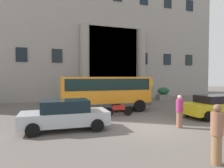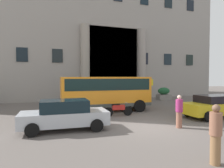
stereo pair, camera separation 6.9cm
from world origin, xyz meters
The scene contains 12 objects.
ground_plane centered at (0.00, 0.00, -0.06)m, with size 80.00×64.00×0.12m, color #5E5651.
office_building_facade centered at (0.01, 17.48, 10.90)m, with size 34.22×9.75×21.83m.
orange_minibus centered at (-0.54, 5.50, 1.56)m, with size 6.73×2.89×2.60m.
bus_stop_sign centered at (4.57, 7.47, 1.48)m, with size 0.44×0.08×2.37m.
hedge_planter_far_west centered at (-0.47, 10.61, 0.71)m, with size 2.03×0.70×1.48m.
hedge_planter_entrance_left centered at (3.77, 10.69, 0.61)m, with size 2.05×0.95×1.25m.
hedge_planter_east centered at (7.87, 10.24, 0.67)m, with size 1.51×0.93×1.39m.
parked_compact_extra centered at (-4.14, 0.96, 0.75)m, with size 4.33×2.09×1.48m.
parked_coupe_end centered at (5.51, 0.80, 0.74)m, with size 4.57×1.97×1.43m.
motorcycle_far_end centered at (-0.39, 3.30, 0.45)m, with size 1.92×0.55×0.89m.
pedestrian_child_trailing centered at (-0.36, -4.65, 0.93)m, with size 0.36×0.36×1.83m.
pedestrian_woman_with_bag centered at (1.46, -0.65, 0.85)m, with size 0.36×0.36×1.69m.
Camera 2 is at (-5.33, -9.30, 2.67)m, focal length 32.81 mm.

